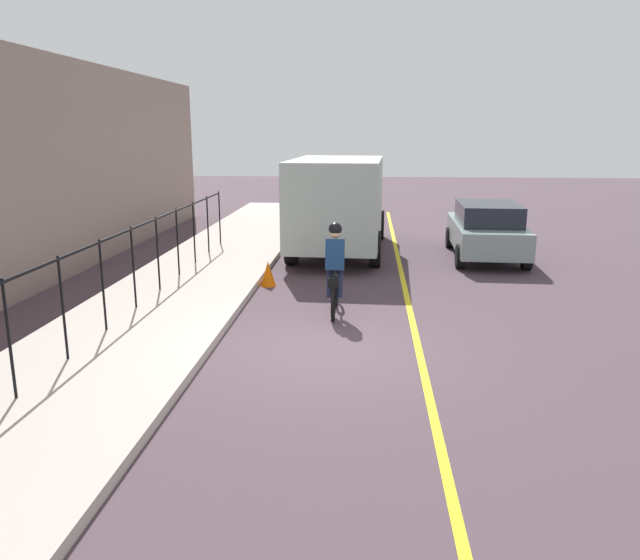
% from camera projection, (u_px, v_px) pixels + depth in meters
% --- Properties ---
extents(ground_plane, '(80.00, 80.00, 0.00)m').
position_uv_depth(ground_plane, '(322.00, 349.00, 10.28)').
color(ground_plane, '#493840').
extents(lane_line_centre, '(36.00, 0.12, 0.01)m').
position_uv_depth(lane_line_centre, '(419.00, 352.00, 10.16)').
color(lane_line_centre, yellow).
rests_on(lane_line_centre, ground).
extents(sidewalk, '(40.00, 3.20, 0.15)m').
position_uv_depth(sidewalk, '(123.00, 340.00, 10.52)').
color(sidewalk, '#AFA399').
rests_on(sidewalk, ground).
extents(iron_fence, '(15.71, 0.04, 1.60)m').
position_uv_depth(iron_fence, '(118.00, 258.00, 11.24)').
color(iron_fence, black).
rests_on(iron_fence, sidewalk).
extents(cyclist_lead, '(1.71, 0.36, 1.83)m').
position_uv_depth(cyclist_lead, '(335.00, 269.00, 12.05)').
color(cyclist_lead, black).
rests_on(cyclist_lead, ground).
extents(patrol_sedan, '(4.46, 2.04, 1.58)m').
position_uv_depth(patrol_sedan, '(486.00, 229.00, 17.47)').
color(patrol_sedan, gray).
rests_on(patrol_sedan, ground).
extents(box_truck_background, '(6.80, 2.76, 2.78)m').
position_uv_depth(box_truck_background, '(340.00, 200.00, 18.10)').
color(box_truck_background, '#ABBDB3').
rests_on(box_truck_background, ground).
extents(traffic_cone_near, '(0.36, 0.36, 0.59)m').
position_uv_depth(traffic_cone_near, '(268.00, 274.00, 14.42)').
color(traffic_cone_near, '#F56106').
rests_on(traffic_cone_near, ground).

